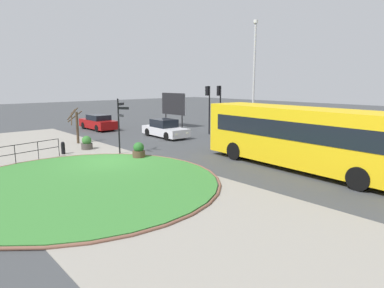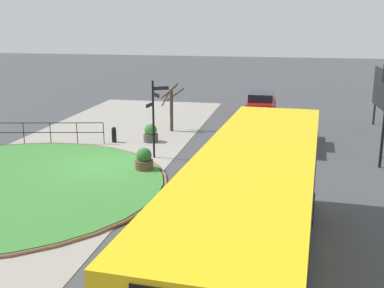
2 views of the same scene
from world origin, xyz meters
name	(u,v)px [view 2 (image 2 of 2)]	position (x,y,z in m)	size (l,w,h in m)	color
ground	(106,167)	(0.00, 0.00, 0.00)	(120.00, 120.00, 0.00)	#3D3F42
sidewalk_paving	(66,164)	(0.00, -1.78, 0.01)	(32.00, 8.43, 0.02)	gray
grass_island	(6,184)	(2.86, -2.75, 0.05)	(11.50, 11.50, 0.10)	#387A33
grass_kerb_ring	(6,184)	(2.86, -2.75, 0.06)	(11.81, 11.81, 0.11)	brown
signpost_directional	(154,113)	(-1.68, 1.59, 2.00)	(1.08, 0.71, 3.39)	black
bollard_foreground	(114,135)	(-3.91, -1.12, 0.40)	(0.23, 0.23, 0.78)	black
railing_grass_edge	(50,130)	(-3.00, -4.02, 0.69)	(1.13, 5.07, 1.06)	black
bus_yellow	(254,214)	(7.61, 6.60, 1.67)	(11.17, 3.14, 3.10)	yellow
car_near_lane	(261,104)	(-12.64, 5.44, 0.66)	(4.51, 1.81, 1.40)	maroon
car_far_lane	(294,133)	(-5.06, 7.53, 0.65)	(4.51, 1.92, 1.43)	silver
billboard_left	(381,89)	(-9.64, 12.04, 2.20)	(3.34, 0.31, 3.32)	black
planter_near_signpost	(144,161)	(0.20, 1.70, 0.44)	(0.72, 0.72, 0.97)	brown
planter_kerbside	(151,134)	(-4.37, 0.61, 0.41)	(0.72, 0.72, 0.91)	#47423D
street_tree_bare	(171,106)	(-6.93, 1.02, 1.38)	(0.86, 1.26, 2.57)	#423323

